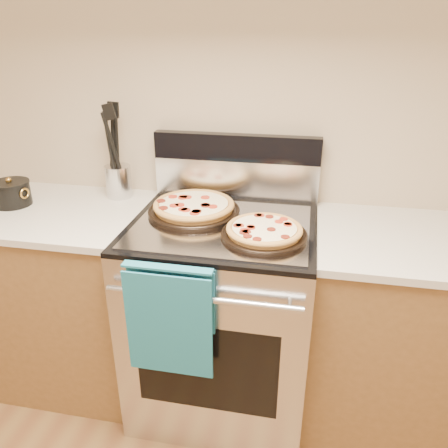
% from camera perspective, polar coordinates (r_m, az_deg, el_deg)
% --- Properties ---
extents(wall_back, '(4.00, 0.00, 4.00)m').
position_cam_1_polar(wall_back, '(2.00, 1.89, 15.51)').
color(wall_back, '#C0A98B').
rests_on(wall_back, ground).
extents(range_body, '(0.76, 0.68, 0.90)m').
position_cam_1_polar(range_body, '(2.03, -0.11, -12.10)').
color(range_body, '#B7B7BC').
rests_on(range_body, ground).
extents(oven_window, '(0.56, 0.01, 0.40)m').
position_cam_1_polar(oven_window, '(1.78, -2.32, -18.39)').
color(oven_window, black).
rests_on(oven_window, range_body).
extents(cooktop, '(0.76, 0.68, 0.02)m').
position_cam_1_polar(cooktop, '(1.80, -0.12, -0.22)').
color(cooktop, black).
rests_on(cooktop, range_body).
extents(backsplash_lower, '(0.76, 0.06, 0.18)m').
position_cam_1_polar(backsplash_lower, '(2.04, 1.57, 5.89)').
color(backsplash_lower, silver).
rests_on(backsplash_lower, cooktop).
extents(backsplash_upper, '(0.76, 0.06, 0.12)m').
position_cam_1_polar(backsplash_upper, '(2.00, 1.62, 9.96)').
color(backsplash_upper, black).
rests_on(backsplash_upper, backsplash_lower).
extents(oven_handle, '(0.70, 0.03, 0.03)m').
position_cam_1_polar(oven_handle, '(1.53, -2.89, -9.73)').
color(oven_handle, silver).
rests_on(oven_handle, range_body).
extents(dish_towel, '(0.32, 0.05, 0.42)m').
position_cam_1_polar(dish_towel, '(1.62, -7.04, -12.15)').
color(dish_towel, teal).
rests_on(dish_towel, oven_handle).
extents(foil_sheet, '(0.70, 0.55, 0.01)m').
position_cam_1_polar(foil_sheet, '(1.77, -0.31, -0.23)').
color(foil_sheet, gray).
rests_on(foil_sheet, cooktop).
extents(cabinet_left, '(1.00, 0.62, 0.88)m').
position_cam_1_polar(cabinet_left, '(2.36, -21.63, -8.59)').
color(cabinet_left, brown).
rests_on(cabinet_left, ground).
extents(countertop_left, '(1.02, 0.64, 0.03)m').
position_cam_1_polar(countertop_left, '(2.16, -23.47, 1.63)').
color(countertop_left, beige).
rests_on(countertop_left, cabinet_left).
extents(cabinet_right, '(1.00, 0.62, 0.88)m').
position_cam_1_polar(cabinet_right, '(2.11, 24.91, -13.49)').
color(cabinet_right, brown).
rests_on(cabinet_right, ground).
extents(pepperoni_pizza_back, '(0.47, 0.47, 0.05)m').
position_cam_1_polar(pepperoni_pizza_back, '(1.87, -3.95, 2.17)').
color(pepperoni_pizza_back, '#A86E33').
rests_on(pepperoni_pizza_back, foil_sheet).
extents(pepperoni_pizza_front, '(0.42, 0.42, 0.04)m').
position_cam_1_polar(pepperoni_pizza_front, '(1.67, 5.27, -0.96)').
color(pepperoni_pizza_front, '#A86E33').
rests_on(pepperoni_pizza_front, foil_sheet).
extents(utensil_crock, '(0.14, 0.14, 0.15)m').
position_cam_1_polar(utensil_crock, '(2.15, -13.60, 5.45)').
color(utensil_crock, silver).
rests_on(utensil_crock, countertop_left).
extents(saucepan, '(0.20, 0.20, 0.10)m').
position_cam_1_polar(saucepan, '(2.22, -26.01, 3.51)').
color(saucepan, black).
rests_on(saucepan, countertop_left).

